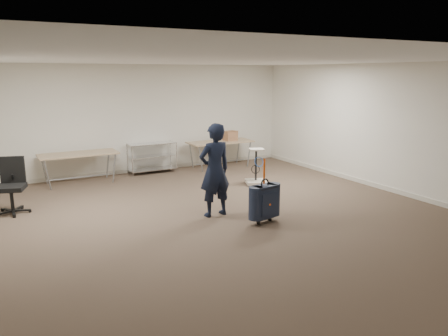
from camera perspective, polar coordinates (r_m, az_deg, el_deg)
ground at (r=7.99m, az=0.93°, el=-6.56°), size 9.00×9.00×0.00m
room_shell at (r=9.14m, az=-3.36°, el=-3.79°), size 8.00×9.00×9.00m
folding_table_left at (r=10.84m, az=-18.47°, el=1.57°), size 1.80×0.75×0.73m
folding_table_right at (r=12.08m, az=-0.48°, el=3.26°), size 1.80×0.75×0.73m
wire_shelf at (r=11.60m, az=-9.37°, el=1.52°), size 1.22×0.47×0.80m
person at (r=7.91m, az=-1.23°, el=-0.29°), size 0.65×0.45×1.72m
suitcase at (r=7.65m, az=5.30°, el=-4.39°), size 0.45×0.31×1.15m
office_chair at (r=9.11m, az=-25.92°, el=-3.35°), size 0.63×0.64×1.05m
equipment_cart at (r=10.32m, az=4.23°, el=-0.92°), size 0.61×0.61×0.86m
cardboard_box at (r=12.23m, az=0.83°, el=4.24°), size 0.38×0.31×0.26m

